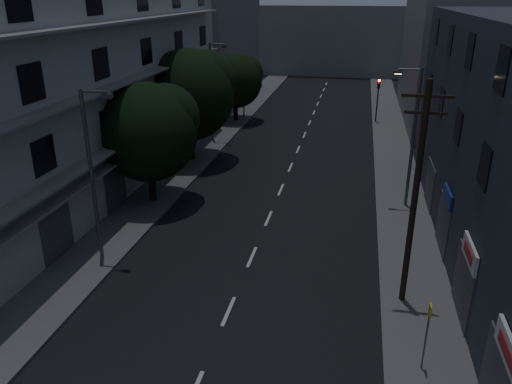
% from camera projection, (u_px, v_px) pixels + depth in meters
% --- Properties ---
extents(ground, '(160.00, 160.00, 0.00)m').
position_uv_depth(ground, '(291.00, 165.00, 36.87)').
color(ground, black).
rests_on(ground, ground).
extents(sidewalk_left, '(3.00, 90.00, 0.15)m').
position_uv_depth(sidewalk_left, '(194.00, 158.00, 38.24)').
color(sidewalk_left, '#565659').
rests_on(sidewalk_left, ground).
extents(sidewalk_right, '(3.00, 90.00, 0.15)m').
position_uv_depth(sidewalk_right, '(396.00, 171.00, 35.44)').
color(sidewalk_right, '#565659').
rests_on(sidewalk_right, ground).
extents(lane_markings, '(0.15, 60.50, 0.01)m').
position_uv_depth(lane_markings, '(301.00, 142.00, 42.55)').
color(lane_markings, beige).
rests_on(lane_markings, ground).
extents(building_left, '(7.00, 36.00, 14.00)m').
position_uv_depth(building_left, '(82.00, 79.00, 30.13)').
color(building_left, '#B5B5B0').
rests_on(building_left, ground).
extents(building_far_left, '(6.00, 20.00, 16.00)m').
position_uv_depth(building_far_left, '(217.00, 28.00, 57.00)').
color(building_far_left, slate).
rests_on(building_far_left, ground).
extents(building_far_right, '(6.00, 20.00, 13.00)m').
position_uv_depth(building_far_right, '(442.00, 52.00, 47.63)').
color(building_far_right, slate).
rests_on(building_far_right, ground).
extents(building_far_end, '(24.00, 8.00, 10.00)m').
position_uv_depth(building_far_end, '(333.00, 40.00, 75.86)').
color(building_far_end, slate).
rests_on(building_far_end, ground).
extents(tree_near, '(5.75, 5.75, 7.10)m').
position_uv_depth(tree_near, '(149.00, 129.00, 28.77)').
color(tree_near, black).
rests_on(tree_near, sidewalk_left).
extents(tree_mid, '(6.60, 6.60, 8.12)m').
position_uv_depth(tree_mid, '(190.00, 91.00, 35.99)').
color(tree_mid, black).
rests_on(tree_mid, sidewalk_left).
extents(tree_far, '(5.16, 5.16, 6.38)m').
position_uv_depth(tree_far, '(236.00, 79.00, 47.71)').
color(tree_far, black).
rests_on(tree_far, sidewalk_left).
extents(traffic_signal_far_right, '(0.28, 0.37, 4.10)m').
position_uv_depth(traffic_signal_far_right, '(378.00, 91.00, 47.41)').
color(traffic_signal_far_right, black).
rests_on(traffic_signal_far_right, sidewalk_right).
extents(traffic_signal_far_left, '(0.28, 0.37, 4.10)m').
position_uv_depth(traffic_signal_far_left, '(244.00, 87.00, 49.27)').
color(traffic_signal_far_left, black).
rests_on(traffic_signal_far_left, sidewalk_left).
extents(street_lamp_left_near, '(1.51, 0.25, 8.00)m').
position_uv_depth(street_lamp_left_near, '(93.00, 168.00, 22.28)').
color(street_lamp_left_near, '#56595E').
rests_on(street_lamp_left_near, sidewalk_left).
extents(street_lamp_right, '(1.51, 0.25, 8.00)m').
position_uv_depth(street_lamp_right, '(412.00, 132.00, 28.03)').
color(street_lamp_right, '#55575C').
rests_on(street_lamp_right, sidewalk_right).
extents(street_lamp_left_far, '(1.51, 0.25, 8.00)m').
position_uv_depth(street_lamp_left_far, '(213.00, 87.00, 40.96)').
color(street_lamp_left_far, slate).
rests_on(street_lamp_left_far, sidewalk_left).
extents(utility_pole, '(1.80, 0.24, 9.00)m').
position_uv_depth(utility_pole, '(415.00, 193.00, 18.85)').
color(utility_pole, black).
rests_on(utility_pole, sidewalk_right).
extents(bus_stop_sign, '(0.06, 0.35, 2.52)m').
position_uv_depth(bus_stop_sign, '(428.00, 325.00, 16.19)').
color(bus_stop_sign, '#595B60').
rests_on(bus_stop_sign, sidewalk_right).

